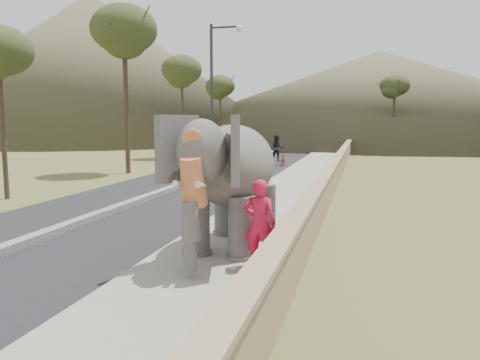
# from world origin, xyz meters

# --- Properties ---
(ground) EXTENTS (160.00, 160.00, 0.00)m
(ground) POSITION_xyz_m (0.00, 0.00, 0.00)
(ground) COLOR olive
(ground) RESTS_ON ground
(road) EXTENTS (7.00, 120.00, 0.03)m
(road) POSITION_xyz_m (-5.00, 10.00, 0.01)
(road) COLOR black
(road) RESTS_ON ground
(median) EXTENTS (0.35, 120.00, 0.22)m
(median) POSITION_xyz_m (-5.00, 10.00, 0.11)
(median) COLOR black
(median) RESTS_ON ground
(walkway) EXTENTS (3.00, 120.00, 0.15)m
(walkway) POSITION_xyz_m (0.00, 10.00, 0.07)
(walkway) COLOR #9E9687
(walkway) RESTS_ON ground
(parapet) EXTENTS (0.30, 120.00, 1.10)m
(parapet) POSITION_xyz_m (1.65, 10.00, 0.55)
(parapet) COLOR tan
(parapet) RESTS_ON ground
(lamppost) EXTENTS (1.76, 0.36, 8.00)m
(lamppost) POSITION_xyz_m (-4.69, 13.57, 4.87)
(lamppost) COLOR #2D2D32
(lamppost) RESTS_ON ground
(signboard) EXTENTS (0.60, 0.08, 2.40)m
(signboard) POSITION_xyz_m (-4.50, 13.42, 1.64)
(signboard) COLOR #2D2D33
(signboard) RESTS_ON ground
(hill_left) EXTENTS (60.00, 60.00, 22.00)m
(hill_left) POSITION_xyz_m (-38.00, 55.00, 11.00)
(hill_left) COLOR brown
(hill_left) RESTS_ON ground
(hill_far) EXTENTS (80.00, 80.00, 14.00)m
(hill_far) POSITION_xyz_m (5.00, 70.00, 7.00)
(hill_far) COLOR brown
(hill_far) RESTS_ON ground
(elephant_and_man) EXTENTS (2.41, 4.19, 2.95)m
(elephant_and_man) POSITION_xyz_m (0.02, -0.18, 1.62)
(elephant_and_man) COLOR slate
(elephant_and_man) RESTS_ON ground
(motorcyclist) EXTENTS (1.35, 1.79, 2.06)m
(motorcyclist) POSITION_xyz_m (-2.45, 20.19, 0.83)
(motorcyclist) COLOR maroon
(motorcyclist) RESTS_ON ground
(trees) EXTENTS (47.21, 37.65, 9.59)m
(trees) POSITION_xyz_m (0.05, 24.90, 3.93)
(trees) COLOR #473828
(trees) RESTS_ON ground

